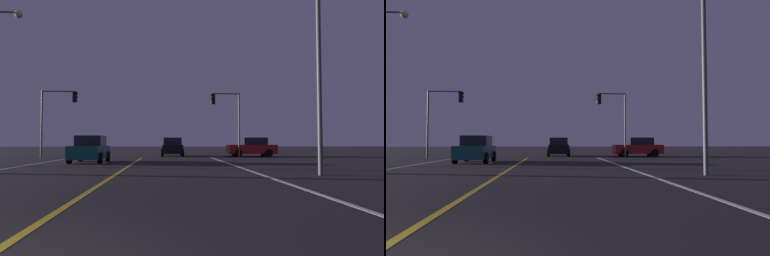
% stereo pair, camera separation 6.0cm
% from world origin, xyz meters
% --- Properties ---
extents(lane_edge_right, '(0.16, 31.38, 0.01)m').
position_xyz_m(lane_edge_right, '(5.74, 9.69, 0.00)').
color(lane_edge_right, silver).
rests_on(lane_edge_right, ground).
extents(lane_center_divider, '(0.16, 31.38, 0.01)m').
position_xyz_m(lane_center_divider, '(0.00, 9.69, 0.00)').
color(lane_center_divider, gold).
rests_on(lane_center_divider, ground).
extents(car_crossing_side, '(4.30, 2.02, 1.70)m').
position_xyz_m(car_crossing_side, '(9.70, 27.33, 0.82)').
color(car_crossing_side, black).
rests_on(car_crossing_side, ground).
extents(car_oncoming, '(2.02, 4.30, 1.70)m').
position_xyz_m(car_oncoming, '(-2.83, 19.20, 0.82)').
color(car_oncoming, black).
rests_on(car_oncoming, ground).
extents(car_ahead_far, '(2.02, 4.30, 1.70)m').
position_xyz_m(car_ahead_far, '(2.56, 28.55, 0.82)').
color(car_ahead_far, black).
rests_on(car_ahead_far, ground).
extents(traffic_light_near_right, '(2.55, 0.36, 5.49)m').
position_xyz_m(traffic_light_near_right, '(7.06, 25.88, 4.04)').
color(traffic_light_near_right, '#4C4C51').
rests_on(traffic_light_near_right, ground).
extents(traffic_light_near_left, '(2.96, 0.36, 5.54)m').
position_xyz_m(traffic_light_near_left, '(-6.86, 25.88, 4.10)').
color(traffic_light_near_left, '#4C4C51').
rests_on(traffic_light_near_left, ground).
extents(street_lamp_right_near, '(2.01, 0.44, 8.34)m').
position_xyz_m(street_lamp_right_near, '(7.53, 9.96, 5.25)').
color(street_lamp_right_near, '#4C4C51').
rests_on(street_lamp_right_near, ground).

